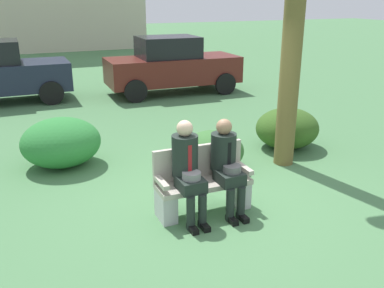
{
  "coord_description": "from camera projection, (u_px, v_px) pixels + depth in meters",
  "views": [
    {
      "loc": [
        -2.41,
        -4.96,
        2.79
      ],
      "look_at": [
        -0.24,
        0.12,
        0.85
      ],
      "focal_mm": 39.56,
      "sensor_mm": 36.0,
      "label": 1
    }
  ],
  "objects": [
    {
      "name": "parked_car_far",
      "position": [
        172.0,
        65.0,
        12.57
      ],
      "size": [
        3.93,
        1.78,
        1.68
      ],
      "color": "#591E19",
      "rests_on": "ground"
    },
    {
      "name": "ground_plane",
      "position": [
        210.0,
        200.0,
        6.12
      ],
      "size": [
        80.0,
        80.0,
        0.0
      ],
      "primitive_type": "plane",
      "color": "#4A7B4C"
    },
    {
      "name": "seated_man_left",
      "position": [
        188.0,
        166.0,
        5.39
      ],
      "size": [
        0.34,
        0.72,
        1.32
      ],
      "color": "#1E2823",
      "rests_on": "ground"
    },
    {
      "name": "park_bench",
      "position": [
        202.0,
        184.0,
        5.71
      ],
      "size": [
        1.28,
        0.44,
        0.9
      ],
      "color": "#B7AD9E",
      "rests_on": "ground"
    },
    {
      "name": "shrub_mid_lawn",
      "position": [
        61.0,
        142.0,
        7.24
      ],
      "size": [
        1.34,
        1.23,
        0.84
      ],
      "primitive_type": "ellipsoid",
      "color": "#2E7F37",
      "rests_on": "ground"
    },
    {
      "name": "shrub_far_lawn",
      "position": [
        287.0,
        128.0,
        8.13
      ],
      "size": [
        1.23,
        1.13,
        0.77
      ],
      "primitive_type": "ellipsoid",
      "color": "#345A1F",
      "rests_on": "ground"
    },
    {
      "name": "shrub_near_bench",
      "position": [
        212.0,
        151.0,
        7.07
      ],
      "size": [
        1.08,
        0.99,
        0.67
      ],
      "primitive_type": "ellipsoid",
      "color": "#366931",
      "rests_on": "ground"
    },
    {
      "name": "seated_man_right",
      "position": [
        227.0,
        162.0,
        5.6
      ],
      "size": [
        0.34,
        0.72,
        1.28
      ],
      "color": "#1E2823",
      "rests_on": "ground"
    }
  ]
}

